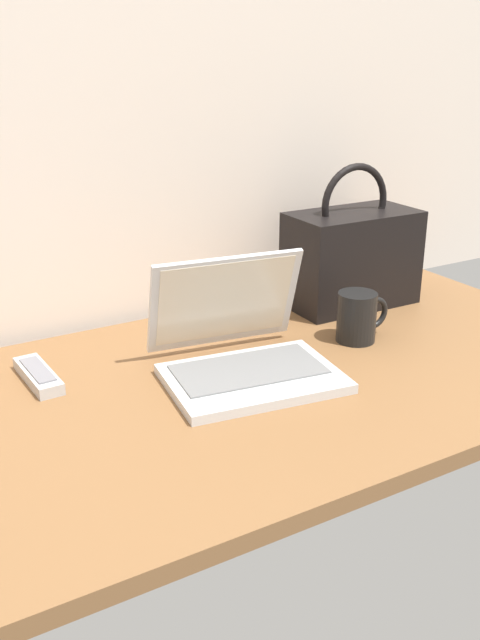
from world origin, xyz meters
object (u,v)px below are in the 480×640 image
(laptop, at_px, (243,350))
(handbag, at_px, (352,256))
(remote_control_near, at_px, (38,375))
(coffee_mug, at_px, (358,316))

(laptop, bearing_deg, handbag, 25.85)
(remote_control_near, bearing_deg, laptop, -24.66)
(laptop, distance_m, coffee_mug, 0.28)
(remote_control_near, relative_size, handbag, 0.49)
(coffee_mug, bearing_deg, remote_control_near, 167.10)
(remote_control_near, bearing_deg, handbag, 3.30)
(remote_control_near, distance_m, handbag, 0.76)
(laptop, relative_size, handbag, 1.04)
(laptop, relative_size, remote_control_near, 2.12)
(laptop, height_order, remote_control_near, laptop)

